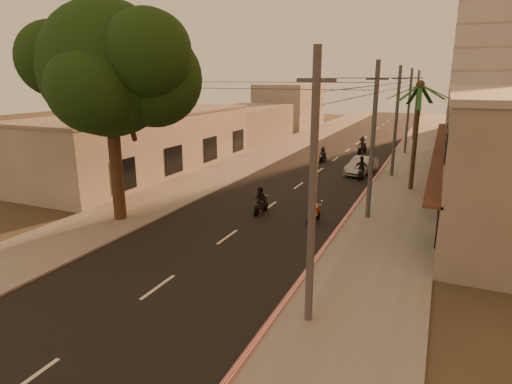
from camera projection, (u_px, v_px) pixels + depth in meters
ground at (208, 251)px, 20.54m from camera, size 160.00×160.00×0.00m
road at (319, 170)px, 38.24m from camera, size 10.00×140.00×0.02m
sidewalk_right at (408, 178)px, 35.34m from camera, size 5.00×140.00×0.12m
sidewalk_left at (244, 163)px, 41.13m from camera, size 5.00×140.00×0.12m
curb_stripe at (368, 188)px, 31.83m from camera, size 0.20×60.00×0.20m
shophouse_row at (506, 142)px, 30.14m from camera, size 8.80×34.20×7.30m
left_building at (148, 142)px, 37.66m from camera, size 8.20×24.20×5.20m
distant_tower at (502, 34)px, 60.30m from camera, size 12.10×12.10×28.00m
broadleaf_tree at (115, 70)px, 22.79m from camera, size 9.60×8.70×12.10m
palm_tree at (420, 91)px, 29.76m from camera, size 5.00×5.00×8.20m
utility_poles at (398, 97)px, 34.16m from camera, size 1.20×48.26×9.00m
filler_right at (481, 119)px, 54.19m from camera, size 8.00×14.00×6.00m
filler_left_near at (244, 124)px, 55.47m from camera, size 8.00×14.00×4.40m
filler_left_far at (290, 106)px, 71.07m from camera, size 8.00×14.00×7.00m
scooter_red at (313, 211)px, 24.34m from camera, size 0.74×1.68×1.65m
scooter_mid_a at (261, 201)px, 25.88m from camera, size 0.89×1.82×1.79m
scooter_mid_b at (361, 169)px, 34.73m from camera, size 1.12×1.99×1.96m
scooter_far_a at (323, 155)px, 41.69m from camera, size 0.88×1.61×1.58m
scooter_far_b at (362, 146)px, 46.27m from camera, size 1.52×1.91×1.93m
parked_car at (362, 166)px, 36.67m from camera, size 3.01×4.98×1.48m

